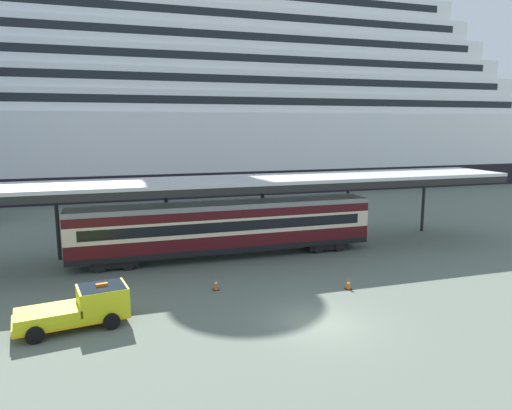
% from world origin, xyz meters
% --- Properties ---
extents(ground_plane, '(400.00, 400.00, 0.00)m').
position_xyz_m(ground_plane, '(0.00, 0.00, 0.00)').
color(ground_plane, slate).
extents(cruise_ship, '(159.77, 22.23, 41.91)m').
position_xyz_m(cruise_ship, '(-16.34, 52.24, 13.81)').
color(cruise_ship, black).
rests_on(cruise_ship, ground).
extents(platform_canopy, '(46.65, 5.83, 5.77)m').
position_xyz_m(platform_canopy, '(-1.65, 13.29, 5.52)').
color(platform_canopy, silver).
rests_on(platform_canopy, ground).
extents(train_carriage, '(22.06, 2.81, 4.11)m').
position_xyz_m(train_carriage, '(-1.65, 12.87, 2.31)').
color(train_carriage, black).
rests_on(train_carriage, ground).
extents(service_truck, '(5.46, 2.89, 2.02)m').
position_xyz_m(service_truck, '(-11.13, 3.26, 0.99)').
color(service_truck, yellow).
rests_on(service_truck, ground).
extents(traffic_cone_near, '(0.36, 0.36, 0.69)m').
position_xyz_m(traffic_cone_near, '(3.70, 3.98, 0.34)').
color(traffic_cone_near, black).
rests_on(traffic_cone_near, ground).
extents(traffic_cone_mid, '(0.36, 0.36, 0.79)m').
position_xyz_m(traffic_cone_mid, '(-3.88, 6.23, 0.39)').
color(traffic_cone_mid, black).
rests_on(traffic_cone_mid, ground).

